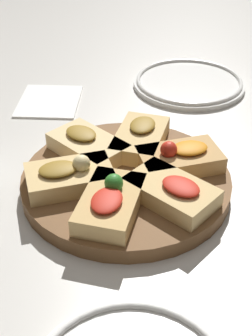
# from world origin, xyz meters

# --- Properties ---
(ground_plane) EXTENTS (3.00, 3.00, 0.00)m
(ground_plane) POSITION_xyz_m (0.00, 0.00, 0.00)
(ground_plane) COLOR beige
(serving_board) EXTENTS (0.31, 0.31, 0.02)m
(serving_board) POSITION_xyz_m (0.00, 0.00, 0.01)
(serving_board) COLOR brown
(serving_board) RESTS_ON ground_plane
(focaccia_slice_0) EXTENTS (0.14, 0.10, 0.04)m
(focaccia_slice_0) POSITION_xyz_m (-0.08, 0.02, 0.04)
(focaccia_slice_0) COLOR #DBB775
(focaccia_slice_0) RESTS_ON serving_board
(focaccia_slice_1) EXTENTS (0.14, 0.14, 0.04)m
(focaccia_slice_1) POSITION_xyz_m (-0.06, -0.06, 0.04)
(focaccia_slice_1) COLOR #E5C689
(focaccia_slice_1) RESTS_ON serving_board
(focaccia_slice_2) EXTENTS (0.10, 0.14, 0.05)m
(focaccia_slice_2) POSITION_xyz_m (0.02, -0.08, 0.04)
(focaccia_slice_2) COLOR #DBB775
(focaccia_slice_2) RESTS_ON serving_board
(focaccia_slice_3) EXTENTS (0.14, 0.10, 0.05)m
(focaccia_slice_3) POSITION_xyz_m (0.08, -0.02, 0.04)
(focaccia_slice_3) COLOR tan
(focaccia_slice_3) RESTS_ON serving_board
(focaccia_slice_4) EXTENTS (0.14, 0.14, 0.04)m
(focaccia_slice_4) POSITION_xyz_m (0.06, 0.06, 0.04)
(focaccia_slice_4) COLOR #DBB775
(focaccia_slice_4) RESTS_ON serving_board
(focaccia_slice_5) EXTENTS (0.10, 0.14, 0.05)m
(focaccia_slice_5) POSITION_xyz_m (-0.02, 0.08, 0.04)
(focaccia_slice_5) COLOR tan
(focaccia_slice_5) RESTS_ON serving_board
(plate_left) EXTENTS (0.23, 0.23, 0.02)m
(plate_left) POSITION_xyz_m (-0.35, 0.14, 0.01)
(plate_left) COLOR white
(plate_left) RESTS_ON ground_plane
(napkin_stack) EXTENTS (0.15, 0.13, 0.01)m
(napkin_stack) POSITION_xyz_m (-0.28, -0.15, 0.00)
(napkin_stack) COLOR white
(napkin_stack) RESTS_ON ground_plane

